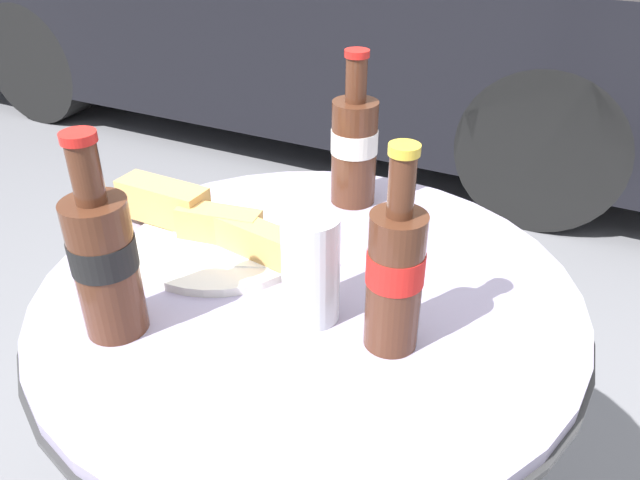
{
  "coord_description": "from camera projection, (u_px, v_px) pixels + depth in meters",
  "views": [
    {
      "loc": [
        0.31,
        -0.58,
        1.19
      ],
      "look_at": [
        0.0,
        0.03,
        0.77
      ],
      "focal_mm": 35.0,
      "sensor_mm": 36.0,
      "label": 1
    }
  ],
  "objects": [
    {
      "name": "cola_bottle_right",
      "position": [
        104.0,
        259.0,
        0.69
      ],
      "size": [
        0.07,
        0.07,
        0.24
      ],
      "color": "#4C2819",
      "rests_on": "bistro_table"
    },
    {
      "name": "drinking_glass",
      "position": [
        311.0,
        273.0,
        0.72
      ],
      "size": [
        0.07,
        0.07,
        0.14
      ],
      "color": "#C68923",
      "rests_on": "bistro_table"
    },
    {
      "name": "cola_bottle_left",
      "position": [
        354.0,
        146.0,
        0.96
      ],
      "size": [
        0.07,
        0.07,
        0.24
      ],
      "color": "#4C2819",
      "rests_on": "bistro_table"
    },
    {
      "name": "bistro_table",
      "position": [
        309.0,
        383.0,
        0.9
      ],
      "size": [
        0.71,
        0.71,
        0.72
      ],
      "color": "#333333",
      "rests_on": "ground_plane"
    },
    {
      "name": "cola_bottle_center",
      "position": [
        395.0,
        273.0,
        0.66
      ],
      "size": [
        0.06,
        0.06,
        0.24
      ],
      "color": "#4C2819",
      "rests_on": "bistro_table"
    },
    {
      "name": "lunch_plate_near",
      "position": [
        214.0,
        230.0,
        0.89
      ],
      "size": [
        0.33,
        0.26,
        0.07
      ],
      "color": "silver",
      "rests_on": "bistro_table"
    }
  ]
}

